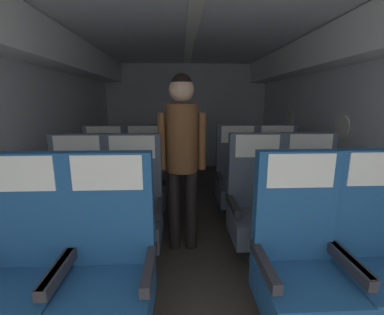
% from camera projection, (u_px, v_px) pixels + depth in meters
% --- Properties ---
extents(ground, '(3.53, 5.86, 0.02)m').
position_uv_depth(ground, '(193.00, 226.00, 2.99)').
color(ground, '#3D3833').
extents(fuselage_shell, '(3.41, 5.51, 2.19)m').
position_uv_depth(fuselage_shell, '(192.00, 85.00, 2.91)').
color(fuselage_shell, silver).
rests_on(fuselage_shell, ground).
extents(seat_a_left_window, '(0.52, 0.49, 1.11)m').
position_uv_depth(seat_a_left_window, '(22.00, 272.00, 1.45)').
color(seat_a_left_window, '#38383D').
rests_on(seat_a_left_window, ground).
extents(seat_a_left_aisle, '(0.52, 0.49, 1.11)m').
position_uv_depth(seat_a_left_aisle, '(109.00, 269.00, 1.47)').
color(seat_a_left_aisle, '#38383D').
rests_on(seat_a_left_aisle, ground).
extents(seat_a_right_aisle, '(0.52, 0.49, 1.11)m').
position_uv_depth(seat_a_right_aisle, '(378.00, 261.00, 1.55)').
color(seat_a_right_aisle, '#38383D').
rests_on(seat_a_right_aisle, ground).
extents(seat_a_right_window, '(0.52, 0.49, 1.11)m').
position_uv_depth(seat_a_right_window, '(300.00, 265.00, 1.51)').
color(seat_a_right_window, '#38383D').
rests_on(seat_a_right_window, ground).
extents(seat_b_left_window, '(0.52, 0.49, 1.11)m').
position_uv_depth(seat_b_left_window, '(79.00, 210.00, 2.27)').
color(seat_b_left_window, '#38383D').
rests_on(seat_b_left_window, ground).
extents(seat_b_left_aisle, '(0.52, 0.49, 1.11)m').
position_uv_depth(seat_b_left_aisle, '(133.00, 210.00, 2.27)').
color(seat_b_left_aisle, '#38383D').
rests_on(seat_b_left_aisle, ground).
extents(seat_b_right_aisle, '(0.52, 0.49, 1.11)m').
position_uv_depth(seat_b_right_aisle, '(310.00, 206.00, 2.36)').
color(seat_b_right_aisle, '#38383D').
rests_on(seat_b_right_aisle, ground).
extents(seat_b_right_window, '(0.52, 0.49, 1.11)m').
position_uv_depth(seat_b_right_window, '(257.00, 207.00, 2.33)').
color(seat_b_right_window, '#38383D').
rests_on(seat_b_right_window, ground).
extents(seat_c_left_window, '(0.52, 0.49, 1.11)m').
position_uv_depth(seat_c_left_window, '(105.00, 182.00, 3.07)').
color(seat_c_left_window, '#38383D').
rests_on(seat_c_left_window, ground).
extents(seat_c_left_aisle, '(0.52, 0.49, 1.11)m').
position_uv_depth(seat_c_left_aisle, '(146.00, 181.00, 3.10)').
color(seat_c_left_aisle, '#38383D').
rests_on(seat_c_left_aisle, ground).
extents(seat_c_right_aisle, '(0.52, 0.49, 1.11)m').
position_uv_depth(seat_c_right_aisle, '(277.00, 179.00, 3.16)').
color(seat_c_right_aisle, '#38383D').
rests_on(seat_c_right_aisle, ground).
extents(seat_c_right_window, '(0.52, 0.49, 1.11)m').
position_uv_depth(seat_c_right_window, '(238.00, 180.00, 3.13)').
color(seat_c_right_window, '#38383D').
rests_on(seat_c_right_window, ground).
extents(flight_attendant, '(0.43, 0.28, 1.62)m').
position_uv_depth(flight_attendant, '(182.00, 145.00, 2.33)').
color(flight_attendant, black).
rests_on(flight_attendant, ground).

